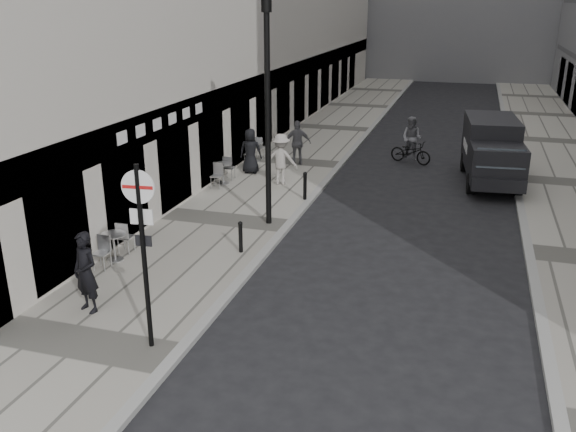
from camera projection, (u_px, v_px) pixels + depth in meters
name	position (u px, v px, depth m)	size (l,w,h in m)	color
sidewalk	(294.00, 163.00, 26.15)	(4.00, 60.00, 0.12)	#9C988D
far_sidewalk	(571.00, 184.00, 23.16)	(4.00, 60.00, 0.12)	#9C988D
walking_man	(86.00, 272.00, 13.29)	(0.67, 0.44, 1.85)	black
sign_post	(142.00, 234.00, 11.41)	(0.64, 0.13, 3.75)	black
lamppost	(268.00, 105.00, 17.69)	(0.30, 0.30, 6.58)	black
bollard_near	(241.00, 238.00, 16.60)	(0.11, 0.11, 0.83)	black
bollard_far	(305.00, 187.00, 20.99)	(0.12, 0.12, 0.92)	black
panel_van	(492.00, 148.00, 23.18)	(2.33, 5.19, 2.37)	black
cyclist	(411.00, 145.00, 26.05)	(1.97, 1.27, 2.01)	black
pedestrian_a	(298.00, 143.00, 25.31)	(1.09, 0.45, 1.85)	slate
pedestrian_b	(281.00, 159.00, 22.58)	(1.23, 0.71, 1.91)	#A29C95
pedestrian_c	(251.00, 151.00, 24.08)	(0.87, 0.57, 1.78)	black
cafe_table_near	(114.00, 245.00, 16.06)	(0.69, 1.55, 0.88)	silver
cafe_table_mid	(255.00, 150.00, 25.97)	(0.74, 1.66, 0.95)	silver
cafe_table_far	(223.00, 172.00, 22.81)	(0.71, 1.61, 0.92)	#A3A3A5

